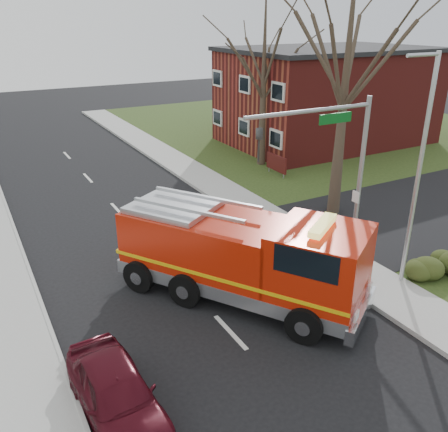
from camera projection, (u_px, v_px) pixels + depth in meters
ground at (230, 332)px, 15.26m from camera, size 120.00×120.00×0.00m
sidewalk_right at (372, 282)px, 18.01m from camera, size 2.40×80.00×0.15m
sidewalk_left at (26, 401)px, 12.45m from camera, size 2.40×80.00×0.15m
brick_building at (327, 96)px, 36.82m from camera, size 15.40×10.40×7.25m
health_center_sign at (277, 163)px, 29.67m from camera, size 0.12×2.00×1.40m
hedge_corner at (446, 264)px, 18.26m from camera, size 2.80×2.00×0.90m
bare_tree_near at (347, 63)px, 21.45m from camera, size 6.00×6.00×12.00m
bare_tree_far at (264, 66)px, 29.72m from camera, size 5.25×5.25×10.50m
traffic_signal_mast at (336, 158)px, 16.96m from camera, size 5.29×0.18×6.80m
streetlight_pole at (418, 169)px, 16.28m from camera, size 1.48×0.16×8.40m
fire_engine at (243, 258)px, 16.62m from camera, size 7.14×8.87×3.49m
parked_car_maroon at (116, 393)px, 11.82m from camera, size 1.91×4.33×1.45m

